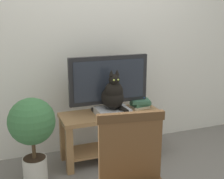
{
  "coord_description": "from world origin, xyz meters",
  "views": [
    {
      "loc": [
        -1.06,
        -2.3,
        1.63
      ],
      "look_at": [
        -0.0,
        0.52,
        0.82
      ],
      "focal_mm": 47.31,
      "sensor_mm": 36.0,
      "label": 1
    }
  ],
  "objects_px": {
    "media_box": "(113,112)",
    "potted_plant": "(32,129)",
    "wooden_chair": "(134,179)",
    "book_stack": "(140,103)",
    "cat": "(113,95)",
    "tv_stand": "(110,128)",
    "tv": "(109,82)"
  },
  "relations": [
    {
      "from": "cat",
      "to": "book_stack",
      "type": "relative_size",
      "value": 1.73
    },
    {
      "from": "book_stack",
      "to": "potted_plant",
      "type": "bearing_deg",
      "value": -169.17
    },
    {
      "from": "wooden_chair",
      "to": "tv",
      "type": "bearing_deg",
      "value": 77.05
    },
    {
      "from": "book_stack",
      "to": "potted_plant",
      "type": "xyz_separation_m",
      "value": [
        -1.23,
        -0.24,
        -0.04
      ]
    },
    {
      "from": "potted_plant",
      "to": "book_stack",
      "type": "bearing_deg",
      "value": 10.83
    },
    {
      "from": "wooden_chair",
      "to": "media_box",
      "type": "bearing_deg",
      "value": 75.94
    },
    {
      "from": "media_box",
      "to": "potted_plant",
      "type": "xyz_separation_m",
      "value": [
        -0.85,
        -0.12,
        -0.03
      ]
    },
    {
      "from": "wooden_chair",
      "to": "potted_plant",
      "type": "distance_m",
      "value": 1.24
    },
    {
      "from": "tv",
      "to": "media_box",
      "type": "relative_size",
      "value": 2.57
    },
    {
      "from": "tv",
      "to": "tv_stand",
      "type": "bearing_deg",
      "value": -90.03
    },
    {
      "from": "media_box",
      "to": "potted_plant",
      "type": "bearing_deg",
      "value": -172.26
    },
    {
      "from": "wooden_chair",
      "to": "book_stack",
      "type": "distance_m",
      "value": 1.52
    },
    {
      "from": "tv_stand",
      "to": "wooden_chair",
      "type": "height_order",
      "value": "wooden_chair"
    },
    {
      "from": "media_box",
      "to": "potted_plant",
      "type": "distance_m",
      "value": 0.86
    },
    {
      "from": "wooden_chair",
      "to": "potted_plant",
      "type": "bearing_deg",
      "value": 115.88
    },
    {
      "from": "potted_plant",
      "to": "wooden_chair",
      "type": "bearing_deg",
      "value": -64.12
    },
    {
      "from": "tv",
      "to": "cat",
      "type": "xyz_separation_m",
      "value": [
        -0.0,
        -0.15,
        -0.1
      ]
    },
    {
      "from": "cat",
      "to": "wooden_chair",
      "type": "xyz_separation_m",
      "value": [
        -0.31,
        -1.21,
        -0.22
      ]
    },
    {
      "from": "media_box",
      "to": "cat",
      "type": "bearing_deg",
      "value": -85.45
    },
    {
      "from": "tv",
      "to": "media_box",
      "type": "distance_m",
      "value": 0.32
    },
    {
      "from": "potted_plant",
      "to": "cat",
      "type": "bearing_deg",
      "value": 6.72
    },
    {
      "from": "tv",
      "to": "book_stack",
      "type": "height_order",
      "value": "tv"
    },
    {
      "from": "cat",
      "to": "tv_stand",
      "type": "bearing_deg",
      "value": 87.86
    },
    {
      "from": "tv",
      "to": "media_box",
      "type": "bearing_deg",
      "value": -92.07
    },
    {
      "from": "tv_stand",
      "to": "wooden_chair",
      "type": "xyz_separation_m",
      "value": [
        -0.31,
        -1.31,
        0.19
      ]
    },
    {
      "from": "wooden_chair",
      "to": "book_stack",
      "type": "bearing_deg",
      "value": 62.88
    },
    {
      "from": "tv",
      "to": "media_box",
      "type": "xyz_separation_m",
      "value": [
        -0.0,
        -0.13,
        -0.29
      ]
    },
    {
      "from": "media_box",
      "to": "cat",
      "type": "distance_m",
      "value": 0.19
    },
    {
      "from": "tv_stand",
      "to": "cat",
      "type": "xyz_separation_m",
      "value": [
        -0.0,
        -0.09,
        0.41
      ]
    },
    {
      "from": "media_box",
      "to": "cat",
      "type": "height_order",
      "value": "cat"
    },
    {
      "from": "media_box",
      "to": "book_stack",
      "type": "distance_m",
      "value": 0.4
    },
    {
      "from": "media_box",
      "to": "book_stack",
      "type": "height_order",
      "value": "book_stack"
    }
  ]
}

